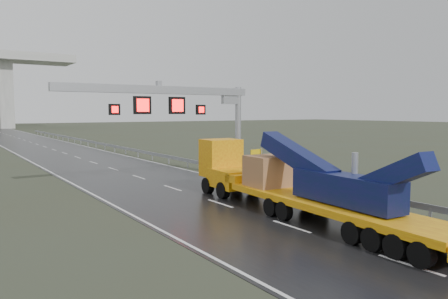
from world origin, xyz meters
TOP-DOWN VIEW (x-y plane):
  - ground at (0.00, 0.00)m, footprint 400.00×400.00m
  - road at (0.00, 40.00)m, footprint 11.00×200.00m
  - guardrail at (6.10, 30.00)m, footprint 0.20×140.00m
  - sign_gantry at (2.10, 17.99)m, footprint 14.90×1.20m
  - heavy_haul_truck at (1.80, 6.90)m, footprint 3.59×17.92m
  - exit_sign_pair at (7.42, 16.25)m, footprint 1.35×0.41m
  - striped_barrier at (7.47, 15.28)m, footprint 0.81×0.63m

SIDE VIEW (x-z plane):
  - ground at x=0.00m, z-range 0.00..0.00m
  - road at x=0.00m, z-range 0.00..0.02m
  - striped_barrier at x=7.47m, z-range 0.00..1.20m
  - guardrail at x=6.10m, z-range 0.00..1.40m
  - heavy_haul_truck at x=1.80m, z-range -0.47..3.71m
  - exit_sign_pair at x=7.42m, z-range 0.47..2.85m
  - sign_gantry at x=2.10m, z-range 1.90..9.33m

